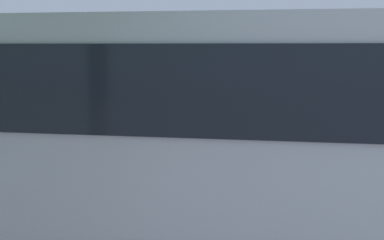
# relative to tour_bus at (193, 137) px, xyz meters

# --- Properties ---
(ground_plane) EXTENTS (80.00, 80.00, 0.00)m
(ground_plane) POSITION_rel_tour_bus_xyz_m (-0.66, -5.36, -1.64)
(ground_plane) COLOR #38383D
(tour_bus) EXTENTS (10.10, 2.91, 3.25)m
(tour_bus) POSITION_rel_tour_bus_xyz_m (0.00, 0.00, 0.00)
(tour_bus) COLOR silver
(tour_bus) RESTS_ON ground_plane
(spectator_far_left) EXTENTS (0.57, 0.31, 1.77)m
(spectator_far_left) POSITION_rel_tour_bus_xyz_m (-2.28, -2.45, -0.59)
(spectator_far_left) COLOR black
(spectator_far_left) RESTS_ON ground_plane
(spectator_left) EXTENTS (0.58, 0.34, 1.73)m
(spectator_left) POSITION_rel_tour_bus_xyz_m (-1.28, -2.42, -0.61)
(spectator_left) COLOR #473823
(spectator_left) RESTS_ON ground_plane
(spectator_centre) EXTENTS (0.58, 0.38, 1.68)m
(spectator_centre) POSITION_rel_tour_bus_xyz_m (-0.40, -2.65, -0.64)
(spectator_centre) COLOR #473823
(spectator_centre) RESTS_ON ground_plane
(spectator_right) EXTENTS (0.57, 0.38, 1.78)m
(spectator_right) POSITION_rel_tour_bus_xyz_m (0.93, -2.42, -0.58)
(spectator_right) COLOR black
(spectator_right) RESTS_ON ground_plane
(spectator_far_right) EXTENTS (0.57, 0.38, 1.67)m
(spectator_far_right) POSITION_rel_tour_bus_xyz_m (1.85, -2.47, -0.66)
(spectator_far_right) COLOR #473823
(spectator_far_right) RESTS_ON ground_plane
(stunt_motorcycle) EXTENTS (1.89, 0.58, 1.88)m
(stunt_motorcycle) POSITION_rel_tour_bus_xyz_m (3.14, -7.12, -0.59)
(stunt_motorcycle) COLOR black
(stunt_motorcycle) RESTS_ON ground_plane
(traffic_cone) EXTENTS (0.34, 0.34, 0.63)m
(traffic_cone) POSITION_rel_tour_bus_xyz_m (1.44, -7.92, -1.34)
(traffic_cone) COLOR orange
(traffic_cone) RESTS_ON ground_plane
(bay_line_a) EXTENTS (0.19, 3.53, 0.01)m
(bay_line_a) POSITION_rel_tour_bus_xyz_m (-3.25, -5.44, -1.64)
(bay_line_a) COLOR white
(bay_line_a) RESTS_ON ground_plane
(bay_line_b) EXTENTS (0.20, 4.07, 0.01)m
(bay_line_b) POSITION_rel_tour_bus_xyz_m (-0.61, -5.44, -1.64)
(bay_line_b) COLOR white
(bay_line_b) RESTS_ON ground_plane
(bay_line_c) EXTENTS (0.20, 3.90, 0.01)m
(bay_line_c) POSITION_rel_tour_bus_xyz_m (2.03, -5.44, -1.64)
(bay_line_c) COLOR white
(bay_line_c) RESTS_ON ground_plane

